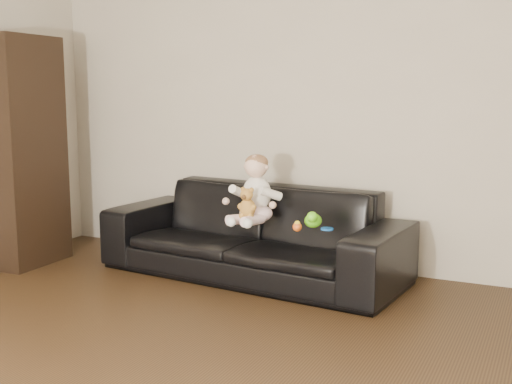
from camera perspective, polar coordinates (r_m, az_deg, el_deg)
The scene contains 9 objects.
wall_back at distance 4.96m, azimuth 6.81°, elevation 8.11°, with size 5.00×5.00×0.00m, color #B4AA97.
sofa at distance 4.77m, azimuth -0.29°, elevation -3.60°, with size 2.26×0.88×0.66m, color black.
cabinet at distance 5.39m, azimuth -20.29°, elevation 3.37°, with size 0.45×0.62×1.79m, color black.
shelf_item at distance 5.36m, azimuth -20.37°, elevation 7.66°, with size 0.18×0.25×0.28m, color silver.
baby at distance 4.57m, azimuth -0.07°, elevation -0.07°, with size 0.38×0.45×0.49m.
teddy_bear at distance 4.45m, azimuth -0.79°, elevation -1.01°, with size 0.14×0.14×0.21m.
toy_green at distance 4.44m, azimuth 5.10°, elevation -2.55°, with size 0.12×0.14×0.10m, color #6AE71B.
toy_rattle at distance 4.32m, azimuth 3.69°, elevation -3.12°, with size 0.06×0.06×0.06m, color #DC5A19.
toy_blue_disc at distance 4.40m, azimuth 6.34°, elevation -3.28°, with size 0.09×0.09×0.01m, color blue.
Camera 1 is at (1.60, -1.94, 1.36)m, focal length 45.00 mm.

